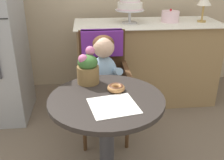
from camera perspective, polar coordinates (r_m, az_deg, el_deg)
cafe_table at (r=1.72m, az=-1.18°, el=-10.11°), size 0.72×0.72×0.72m
wicker_chair at (r=2.27m, az=-1.98°, el=2.55°), size 0.42×0.45×0.95m
seated_child at (r=2.11m, az=-1.71°, el=1.96°), size 0.27×0.32×0.73m
paper_napkin at (r=1.52m, az=0.30°, el=-5.62°), size 0.31×0.30×0.00m
donut_front at (r=1.69m, az=0.89°, el=-1.68°), size 0.11×0.11×0.04m
flower_vase at (r=1.77m, az=-5.29°, el=2.70°), size 0.15×0.15×0.25m
display_counter at (r=2.98m, az=7.42°, el=3.87°), size 1.56×0.62×0.90m
tiered_cake_stand at (r=2.78m, az=3.93°, el=16.01°), size 0.30×0.30×0.28m
round_layer_cake at (r=2.92m, az=12.57°, el=13.38°), size 0.19×0.19×0.14m
table_lamp at (r=2.99m, az=19.50°, el=15.94°), size 0.15×0.15×0.28m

